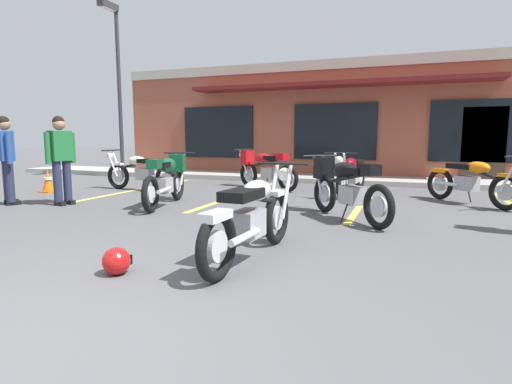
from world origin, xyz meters
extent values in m
plane|color=#515154|center=(0.00, 3.39, 0.00)|extent=(80.00, 80.00, 0.00)
cube|color=#A8A59E|center=(0.00, 10.39, 0.07)|extent=(22.00, 1.80, 0.14)
cube|color=brown|center=(0.00, 14.22, 1.81)|extent=(14.75, 6.22, 3.61)
cube|color=#B2AD9E|center=(0.00, 11.08, 3.46)|extent=(14.75, 0.06, 0.30)
cube|color=black|center=(-3.93, 11.07, 1.45)|extent=(2.52, 0.06, 1.70)
cube|color=black|center=(0.00, 11.07, 1.45)|extent=(2.52, 0.06, 1.70)
cube|color=black|center=(3.93, 11.07, 1.45)|extent=(2.52, 0.06, 1.70)
cube|color=#33281E|center=(4.06, 11.07, 1.05)|extent=(1.10, 0.06, 2.10)
cube|color=maroon|center=(0.00, 10.66, 2.81)|extent=(8.85, 0.90, 0.12)
cube|color=#DBCC4C|center=(-4.06, 6.79, 0.00)|extent=(0.12, 4.80, 0.01)
cube|color=#DBCC4C|center=(-1.35, 6.79, 0.00)|extent=(0.12, 4.80, 0.01)
cube|color=#DBCC4C|center=(1.35, 6.79, 0.00)|extent=(0.12, 4.80, 0.01)
torus|color=black|center=(0.61, 1.60, 0.32)|extent=(0.14, 0.65, 0.64)
cylinder|color=#B7B7BC|center=(0.61, 1.60, 0.32)|extent=(0.08, 0.29, 0.29)
torus|color=black|center=(0.71, 3.04, 0.32)|extent=(0.14, 0.65, 0.64)
cylinder|color=#B7B7BC|center=(0.71, 3.04, 0.32)|extent=(0.08, 0.29, 0.29)
cylinder|color=silver|center=(0.63, 3.14, 0.64)|extent=(0.07, 0.33, 0.66)
cylinder|color=silver|center=(0.81, 3.13, 0.64)|extent=(0.07, 0.33, 0.66)
cylinder|color=black|center=(0.72, 3.22, 0.96)|extent=(0.66, 0.08, 0.03)
sphere|color=silver|center=(0.73, 3.30, 0.82)|extent=(0.18, 0.18, 0.17)
cube|color=silver|center=(0.71, 3.08, 0.62)|extent=(0.16, 0.37, 0.06)
cube|color=#9E9EA3|center=(0.66, 2.24, 0.40)|extent=(0.27, 0.42, 0.28)
cylinder|color=silver|center=(0.77, 1.86, 0.36)|extent=(0.11, 0.55, 0.07)
cylinder|color=black|center=(0.67, 2.44, 0.64)|extent=(0.12, 0.94, 0.26)
ellipsoid|color=silver|center=(0.67, 2.46, 0.72)|extent=(0.29, 0.50, 0.22)
cube|color=black|center=(0.65, 2.10, 0.72)|extent=(0.31, 0.54, 0.10)
cube|color=silver|center=(0.61, 1.58, 0.60)|extent=(0.18, 0.37, 0.08)
cylinder|color=black|center=(0.47, 2.18, 0.14)|extent=(0.14, 0.03, 0.29)
torus|color=black|center=(1.09, 8.43, 0.32)|extent=(0.19, 0.65, 0.64)
cylinder|color=#B7B7BC|center=(1.09, 8.43, 0.32)|extent=(0.10, 0.29, 0.29)
torus|color=black|center=(0.89, 7.01, 0.32)|extent=(0.19, 0.65, 0.64)
cylinder|color=#B7B7BC|center=(0.89, 7.01, 0.32)|extent=(0.10, 0.29, 0.29)
cylinder|color=silver|center=(0.96, 6.89, 0.64)|extent=(0.09, 0.33, 0.66)
cylinder|color=silver|center=(0.78, 6.92, 0.64)|extent=(0.09, 0.33, 0.66)
cylinder|color=black|center=(0.86, 6.83, 0.96)|extent=(0.66, 0.13, 0.03)
sphere|color=silver|center=(0.85, 6.75, 0.82)|extent=(0.19, 0.19, 0.17)
cube|color=maroon|center=(0.88, 6.97, 0.62)|extent=(0.19, 0.38, 0.06)
cube|color=#9E9EA3|center=(1.00, 7.80, 0.40)|extent=(0.29, 0.43, 0.28)
cylinder|color=silver|center=(0.91, 8.18, 0.36)|extent=(0.15, 0.55, 0.07)
cylinder|color=black|center=(0.97, 7.60, 0.64)|extent=(0.19, 0.94, 0.26)
ellipsoid|color=maroon|center=(0.97, 7.58, 0.72)|extent=(0.33, 0.51, 0.22)
cube|color=black|center=(1.02, 7.94, 0.72)|extent=(0.35, 0.55, 0.10)
cube|color=maroon|center=(1.09, 8.45, 0.60)|extent=(0.21, 0.38, 0.08)
cylinder|color=black|center=(1.19, 7.84, 0.14)|extent=(0.14, 0.04, 0.29)
torus|color=black|center=(2.80, 7.65, 0.32)|extent=(0.51, 0.53, 0.64)
cylinder|color=#B7B7BC|center=(2.80, 7.65, 0.32)|extent=(0.24, 0.25, 0.29)
torus|color=black|center=(3.79, 6.60, 0.32)|extent=(0.51, 0.53, 0.64)
cylinder|color=#B7B7BC|center=(3.79, 6.60, 0.32)|extent=(0.24, 0.25, 0.29)
cylinder|color=silver|center=(3.79, 6.47, 0.64)|extent=(0.25, 0.27, 0.66)
cube|color=orange|center=(3.81, 6.58, 0.62)|extent=(0.35, 0.36, 0.06)
cube|color=#9E9EA3|center=(3.24, 7.19, 0.40)|extent=(0.45, 0.46, 0.28)
cylinder|color=silver|center=(2.88, 7.36, 0.36)|extent=(0.43, 0.45, 0.07)
cylinder|color=black|center=(3.38, 7.04, 0.64)|extent=(0.69, 0.73, 0.26)
ellipsoid|color=orange|center=(3.39, 7.03, 0.72)|extent=(0.52, 0.53, 0.22)
cube|color=black|center=(3.14, 7.29, 0.72)|extent=(0.56, 0.57, 0.10)
cube|color=orange|center=(2.79, 7.67, 0.60)|extent=(0.36, 0.37, 0.08)
cylinder|color=black|center=(3.32, 7.36, 0.14)|extent=(0.11, 0.11, 0.29)
torus|color=black|center=(-0.48, 7.66, 0.32)|extent=(0.61, 0.39, 0.64)
cylinder|color=#B7B7BC|center=(-0.48, 7.66, 0.32)|extent=(0.28, 0.19, 0.29)
torus|color=black|center=(-1.74, 8.34, 0.32)|extent=(0.61, 0.39, 0.64)
cylinder|color=#B7B7BC|center=(-1.74, 8.34, 0.32)|extent=(0.28, 0.19, 0.29)
cylinder|color=silver|center=(-1.88, 8.31, 0.64)|extent=(0.31, 0.19, 0.66)
cylinder|color=silver|center=(-1.79, 8.47, 0.64)|extent=(0.31, 0.19, 0.66)
cylinder|color=black|center=(-1.90, 8.43, 0.96)|extent=(0.34, 0.60, 0.03)
sphere|color=silver|center=(-1.97, 8.47, 0.82)|extent=(0.23, 0.23, 0.17)
cube|color=#B70F14|center=(-1.78, 8.36, 0.62)|extent=(0.38, 0.29, 0.06)
cube|color=#9E9EA3|center=(-1.04, 7.96, 0.40)|extent=(0.47, 0.40, 0.28)
cylinder|color=silver|center=(-0.65, 7.91, 0.36)|extent=(0.52, 0.32, 0.07)
cylinder|color=black|center=(-1.22, 8.06, 0.64)|extent=(0.86, 0.50, 0.26)
ellipsoid|color=#B70F14|center=(-1.25, 8.08, 0.76)|extent=(0.60, 0.51, 0.26)
cube|color=#B70F14|center=(-1.79, 8.37, 0.76)|extent=(0.34, 0.36, 0.36)
cube|color=black|center=(-0.95, 7.92, 0.78)|extent=(0.47, 0.40, 0.10)
cube|color=#B70F14|center=(-0.69, 7.77, 0.82)|extent=(0.38, 0.33, 0.16)
cylinder|color=black|center=(-1.06, 7.77, 0.14)|extent=(0.09, 0.13, 0.29)
torus|color=black|center=(1.81, 4.27, 0.32)|extent=(0.50, 0.54, 0.64)
cylinder|color=#B7B7BC|center=(1.81, 4.27, 0.32)|extent=(0.24, 0.25, 0.29)
torus|color=black|center=(0.84, 5.34, 0.32)|extent=(0.50, 0.54, 0.64)
cylinder|color=#B7B7BC|center=(0.84, 5.34, 0.32)|extent=(0.24, 0.25, 0.29)
cylinder|color=silver|center=(0.71, 5.35, 0.64)|extent=(0.25, 0.27, 0.66)
cylinder|color=silver|center=(0.84, 5.47, 0.64)|extent=(0.25, 0.27, 0.66)
cylinder|color=black|center=(0.72, 5.47, 0.96)|extent=(0.51, 0.46, 0.03)
sphere|color=silver|center=(0.67, 5.53, 0.82)|extent=(0.24, 0.24, 0.17)
cube|color=black|center=(0.82, 5.37, 0.62)|extent=(0.34, 0.36, 0.06)
cube|color=#9E9EA3|center=(1.38, 4.74, 0.40)|extent=(0.45, 0.46, 0.28)
cylinder|color=silver|center=(1.73, 4.56, 0.36)|extent=(0.42, 0.46, 0.07)
cylinder|color=black|center=(1.24, 4.89, 0.64)|extent=(0.67, 0.74, 0.26)
ellipsoid|color=black|center=(1.22, 4.92, 0.76)|extent=(0.57, 0.59, 0.26)
cube|color=black|center=(0.81, 5.38, 0.76)|extent=(0.37, 0.37, 0.36)
cube|color=black|center=(1.45, 4.67, 0.78)|extent=(0.45, 0.46, 0.10)
cube|color=black|center=(1.65, 4.45, 0.82)|extent=(0.36, 0.37, 0.16)
cylinder|color=black|center=(1.29, 4.57, 0.14)|extent=(0.12, 0.11, 0.29)
torus|color=black|center=(-1.91, 4.22, 0.32)|extent=(0.24, 0.65, 0.64)
cylinder|color=#B7B7BC|center=(-1.91, 4.22, 0.32)|extent=(0.12, 0.29, 0.29)
torus|color=black|center=(-2.23, 5.62, 0.32)|extent=(0.24, 0.65, 0.64)
cylinder|color=#B7B7BC|center=(-2.23, 5.62, 0.32)|extent=(0.12, 0.29, 0.29)
cylinder|color=silver|center=(-2.34, 5.69, 0.64)|extent=(0.12, 0.33, 0.66)
cylinder|color=silver|center=(-2.17, 5.74, 0.64)|extent=(0.12, 0.33, 0.66)
cylinder|color=black|center=(-2.27, 5.79, 0.96)|extent=(0.65, 0.18, 0.03)
sphere|color=silver|center=(-2.29, 5.87, 0.82)|extent=(0.20, 0.20, 0.17)
cube|color=#0F4C2D|center=(-2.24, 5.66, 0.62)|extent=(0.22, 0.38, 0.06)
cube|color=#9E9EA3|center=(-2.05, 4.84, 0.40)|extent=(0.32, 0.44, 0.28)
cylinder|color=silver|center=(-1.83, 4.51, 0.36)|extent=(0.19, 0.55, 0.07)
cylinder|color=black|center=(-2.10, 5.03, 0.64)|extent=(0.27, 0.93, 0.26)
ellipsoid|color=#0F4C2D|center=(-2.11, 5.07, 0.76)|extent=(0.41, 0.57, 0.26)
cube|color=#0F4C2D|center=(-2.24, 5.67, 0.76)|extent=(0.33, 0.30, 0.36)
cube|color=black|center=(-2.03, 4.74, 0.78)|extent=(0.32, 0.44, 0.10)
cube|color=#0F4C2D|center=(-1.96, 4.45, 0.82)|extent=(0.27, 0.36, 0.16)
cylinder|color=black|center=(-2.21, 4.73, 0.14)|extent=(0.14, 0.05, 0.29)
torus|color=black|center=(-3.15, 6.66, 0.32)|extent=(0.64, 0.12, 0.64)
cylinder|color=#B7B7BC|center=(-3.15, 6.66, 0.32)|extent=(0.29, 0.07, 0.29)
torus|color=black|center=(-4.59, 6.71, 0.32)|extent=(0.64, 0.12, 0.64)
cylinder|color=#B7B7BC|center=(-4.59, 6.71, 0.32)|extent=(0.29, 0.07, 0.29)
cylinder|color=silver|center=(-4.69, 6.62, 0.64)|extent=(0.33, 0.05, 0.66)
cylinder|color=silver|center=(-4.68, 6.80, 0.64)|extent=(0.33, 0.05, 0.66)
cylinder|color=black|center=(-4.77, 6.71, 0.96)|extent=(0.05, 0.66, 0.03)
sphere|color=silver|center=(-4.85, 6.72, 0.82)|extent=(0.18, 0.18, 0.17)
cube|color=beige|center=(-4.63, 6.71, 0.62)|extent=(0.36, 0.15, 0.06)
cube|color=#9E9EA3|center=(-3.79, 6.68, 0.40)|extent=(0.41, 0.25, 0.28)
cylinder|color=silver|center=(-3.41, 6.81, 0.36)|extent=(0.55, 0.09, 0.07)
cylinder|color=black|center=(-3.99, 6.69, 0.64)|extent=(0.94, 0.09, 0.26)
ellipsoid|color=beige|center=(-4.01, 6.69, 0.72)|extent=(0.49, 0.27, 0.22)
cube|color=black|center=(-3.65, 6.68, 0.72)|extent=(0.53, 0.30, 0.10)
cube|color=beige|center=(-3.13, 6.66, 0.60)|extent=(0.36, 0.17, 0.08)
cylinder|color=black|center=(-3.72, 6.50, 0.14)|extent=(0.03, 0.14, 0.29)
cube|color=black|center=(-5.02, 4.09, 0.04)|extent=(0.20, 0.26, 0.08)
cube|color=black|center=(-4.84, 4.00, 0.04)|extent=(0.20, 0.26, 0.08)
cylinder|color=#232842|center=(-5.04, 4.06, 0.46)|extent=(0.20, 0.20, 0.80)
cylinder|color=#232842|center=(-4.86, 3.97, 0.46)|extent=(0.20, 0.20, 0.80)
cube|color=#23478C|center=(-4.95, 4.01, 1.12)|extent=(0.44, 0.37, 0.56)
cylinder|color=#23478C|center=(-5.17, 4.13, 1.08)|extent=(0.13, 0.13, 0.58)
cylinder|color=#23478C|center=(-4.73, 3.90, 1.08)|extent=(0.13, 0.13, 0.58)
sphere|color=#A07556|center=(-4.95, 4.01, 1.52)|extent=(0.30, 0.30, 0.22)
sphere|color=black|center=(-4.95, 4.00, 1.57)|extent=(0.28, 0.28, 0.21)
cube|color=black|center=(-3.92, 4.45, 0.04)|extent=(0.26, 0.15, 0.08)
cube|color=black|center=(-3.96, 4.26, 0.04)|extent=(0.26, 0.15, 0.08)
cylinder|color=#232842|center=(-3.96, 4.46, 0.46)|extent=(0.18, 0.18, 0.80)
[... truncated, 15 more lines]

